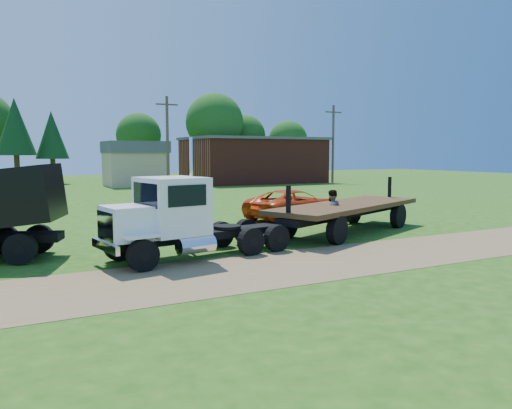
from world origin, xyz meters
name	(u,v)px	position (x,y,z in m)	size (l,w,h in m)	color
ground	(323,262)	(0.00, 0.00, 0.00)	(140.00, 140.00, 0.00)	#1E4C10
dirt_track	(323,262)	(0.00, 0.00, 0.01)	(120.00, 4.20, 0.01)	brown
white_semi_tractor	(174,218)	(-4.07, 2.52, 1.37)	(6.78, 3.15, 4.00)	black
orange_pickup	(293,204)	(4.66, 9.29, 0.78)	(2.59, 5.61, 1.56)	red
flatbed_trailer	(346,210)	(4.39, 4.47, 0.98)	(9.24, 5.93, 2.28)	#3C2613
spectator_b	(331,212)	(3.54, 4.41, 0.95)	(0.93, 0.72, 1.91)	#999999
brick_building	(253,160)	(18.00, 40.00, 2.66)	(15.40, 10.40, 5.30)	maroon
tan_shed	(135,163)	(4.00, 40.00, 2.42)	(6.20, 5.40, 4.70)	tan
utility_poles	(168,140)	(6.00, 35.00, 4.71)	(42.20, 0.28, 9.00)	#503A2D
tree_row	(99,126)	(2.16, 49.70, 6.73)	(53.15, 13.73, 11.34)	#3E2A19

